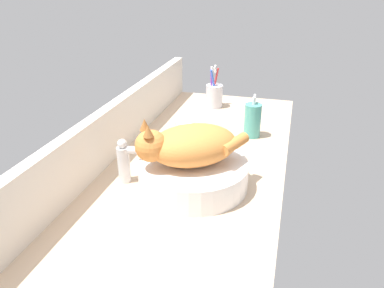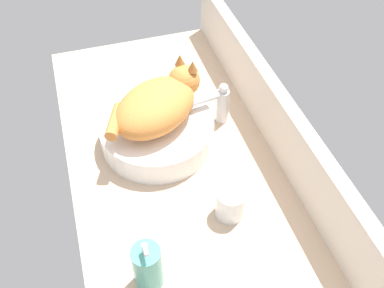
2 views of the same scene
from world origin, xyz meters
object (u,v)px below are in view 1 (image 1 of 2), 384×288
Objects in this scene: cat at (189,145)px; soap_dispenser at (253,120)px; faucet at (127,159)px; toothbrush_cup at (214,95)px; sink_basin at (193,174)px; water_glass at (185,132)px.

soap_dispenser is at bearing -17.55° from cat.
cat reaches higher than soap_dispenser.
cat is 19.10cm from faucet.
cat is 1.62× the size of toothbrush_cup.
toothbrush_cup reaches higher than sink_basin.
water_glass is (-11.36, 22.76, -2.84)cm from soap_dispenser.
cat reaches higher than faucet.
faucet is 72.22cm from toothbrush_cup.
soap_dispenser is (40.86, -12.92, -6.90)cm from cat.
toothbrush_cup reaches higher than water_glass.
faucet is 52.82cm from soap_dispenser.
sink_basin is 41.83cm from soap_dispenser.
cat is 1.90× the size of soap_dispenser.
cat is at bearing -173.49° from toothbrush_cup.
toothbrush_cup is (71.49, -10.09, -1.86)cm from faucet.
sink_basin is at bearing -159.12° from water_glass.
water_glass is (-40.06, 1.90, -1.88)cm from toothbrush_cup.
toothbrush_cup is (68.74, 9.04, 1.67)cm from sink_basin.
faucet is 0.86× the size of soap_dispenser.
soap_dispenser is at bearing -143.98° from toothbrush_cup.
sink_basin is at bearing -53.22° from cat.
sink_basin is at bearing -172.51° from toothbrush_cup.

